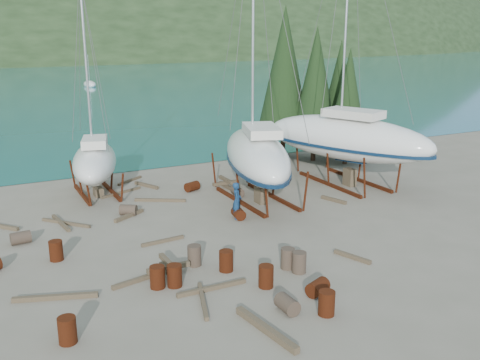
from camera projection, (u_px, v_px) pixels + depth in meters
name	position (u px, v px, depth m)	size (l,w,h in m)	color
ground	(240.00, 240.00, 25.31)	(600.00, 600.00, 0.00)	#696353
far_house_right	(80.00, 51.00, 200.72)	(6.60, 5.60, 5.60)	beige
cypress_near_right	(316.00, 84.00, 39.57)	(3.60, 3.60, 10.00)	black
cypress_mid_right	(348.00, 98.00, 38.75)	(3.06, 3.06, 8.50)	black
cypress_back_left	(284.00, 71.00, 40.40)	(4.14, 4.14, 11.50)	black
cypress_far_right	(340.00, 89.00, 41.91)	(3.24, 3.24, 9.00)	black
moored_boat_mid	(90.00, 84.00, 98.23)	(2.00, 5.00, 6.05)	silver
large_sailboat_near	(257.00, 154.00, 30.50)	(6.55, 11.30, 17.12)	silver
large_sailboat_far	(346.00, 137.00, 34.00)	(7.59, 12.22, 18.64)	silver
small_sailboat_shore	(95.00, 161.00, 31.87)	(4.55, 8.31, 12.68)	silver
worker	(237.00, 201.00, 27.96)	(0.72, 0.47, 1.96)	navy
drum_0	(67.00, 330.00, 16.76)	(0.58, 0.58, 0.88)	#4F240D
drum_1	(287.00, 304.00, 18.67)	(0.58, 0.58, 0.88)	#2D2823
drum_3	(327.00, 303.00, 18.45)	(0.58, 0.58, 0.88)	#4F240D
drum_4	(192.00, 186.00, 33.06)	(0.58, 0.58, 0.88)	#4F240D
drum_5	(299.00, 262.00, 21.73)	(0.58, 0.58, 0.88)	#2D2823
drum_6	(238.00, 213.00, 28.12)	(0.58, 0.58, 0.88)	#4F240D
drum_7	(266.00, 276.00, 20.48)	(0.58, 0.58, 0.88)	#4F240D
drum_8	(56.00, 251.00, 22.91)	(0.58, 0.58, 0.88)	#4F240D
drum_9	(128.00, 210.00, 28.67)	(0.58, 0.58, 0.88)	#2D2823
drum_10	(157.00, 277.00, 20.42)	(0.58, 0.58, 0.88)	#4F240D
drum_11	(237.00, 191.00, 32.00)	(0.58, 0.58, 0.88)	#2D2823
drum_12	(318.00, 288.00, 19.90)	(0.58, 0.58, 0.88)	#4F240D
drum_13	(175.00, 276.00, 20.53)	(0.58, 0.58, 0.88)	#4F240D
drum_14	(226.00, 261.00, 21.87)	(0.58, 0.58, 0.88)	#4F240D
drum_15	(21.00, 238.00, 24.75)	(0.58, 0.58, 0.88)	#2D2823
drum_16	(194.00, 255.00, 22.40)	(0.58, 0.58, 0.88)	#2D2823
drum_17	(288.00, 258.00, 22.11)	(0.58, 0.58, 0.88)	#2D2823
timber_0	(121.00, 192.00, 32.56)	(0.14, 2.86, 0.14)	brown
timber_1	(334.00, 200.00, 31.04)	(0.19, 1.71, 0.19)	brown
timber_3	(203.00, 301.00, 19.38)	(0.15, 2.70, 0.15)	brown
timber_5	(212.00, 288.00, 20.32)	(0.16, 2.84, 0.16)	brown
timber_6	(146.00, 185.00, 34.03)	(0.19, 2.04, 0.19)	brown
timber_7	(352.00, 257.00, 23.14)	(0.17, 1.80, 0.17)	brown
timber_8	(129.00, 216.00, 28.36)	(0.19, 2.09, 0.19)	brown
timber_9	(130.00, 181.00, 35.19)	(0.15, 2.28, 0.15)	brown
timber_10	(160.00, 200.00, 31.03)	(0.16, 3.00, 0.16)	brown
timber_11	(163.00, 241.00, 24.94)	(0.15, 2.11, 0.15)	brown
timber_12	(136.00, 280.00, 20.94)	(0.17, 2.06, 0.17)	brown
timber_14	(55.00, 297.00, 19.59)	(0.18, 3.06, 0.18)	brown
timber_15	(66.00, 223.00, 27.32)	(0.15, 2.97, 0.15)	brown
timber_16	(266.00, 329.00, 17.44)	(0.23, 3.11, 0.23)	brown
timber_17	(61.00, 223.00, 27.31)	(0.16, 2.67, 0.16)	brown
timber_pile_fore	(168.00, 268.00, 21.58)	(1.80, 1.80, 0.60)	brown
timber_pile_aft	(226.00, 183.00, 33.81)	(1.80, 1.80, 0.60)	brown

